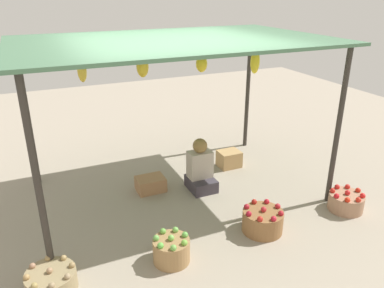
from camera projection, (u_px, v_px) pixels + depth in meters
ground_plane at (177, 191)px, 5.56m from camera, size 14.00×14.00×0.00m
market_stall_structure at (174, 50)px, 4.78m from camera, size 3.94×2.50×2.16m
vendor_person at (200, 170)px, 5.52m from camera, size 0.36×0.44×0.78m
basket_potatoes at (51, 281)px, 3.71m from camera, size 0.49×0.49×0.27m
basket_green_apples at (171, 250)px, 4.09m from camera, size 0.40×0.40×0.33m
basket_red_apples at (263, 221)px, 4.61m from camera, size 0.49×0.49×0.33m
basket_red_tomatoes at (346, 201)px, 5.06m from camera, size 0.46×0.46×0.29m
wooden_crate_near_vendor at (151, 184)px, 5.54m from camera, size 0.40×0.31×0.21m
wooden_crate_stacked_rear at (229, 159)px, 6.27m from camera, size 0.35×0.30×0.27m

